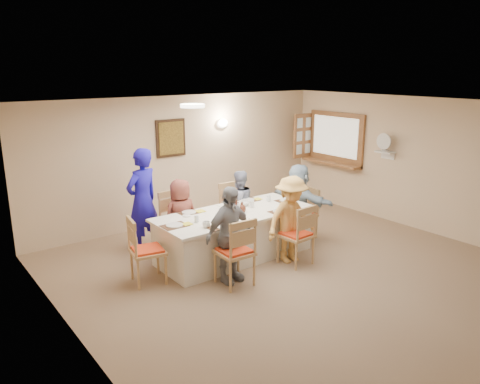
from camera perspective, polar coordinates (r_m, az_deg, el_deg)
ground at (r=7.11m, az=8.27°, el=-10.30°), size 7.00×7.00×0.00m
room_walls at (r=6.61m, az=8.76°, el=1.66°), size 7.00×7.00×7.00m
wall_picture at (r=9.13m, az=-8.42°, el=6.52°), size 0.62×0.05×0.72m
wall_sconce at (r=9.71m, az=-2.14°, el=8.36°), size 0.26×0.09×0.18m
ceiling_light at (r=7.00m, az=-5.81°, el=10.42°), size 0.36×0.36×0.05m
serving_hatch at (r=10.54m, az=11.62°, el=6.40°), size 0.06×1.50×1.15m
hatch_sill at (r=10.54m, az=11.03°, el=3.53°), size 0.30×1.50×0.05m
shutter_door at (r=10.86m, az=7.68°, el=6.82°), size 0.55×0.04×1.00m
fan_shelf at (r=9.67m, az=17.28°, el=4.67°), size 0.22×0.36×0.03m
desk_fan at (r=9.62m, az=17.25°, el=5.53°), size 0.30×0.30×0.28m
dining_table at (r=7.64m, az=-0.65°, el=-5.22°), size 2.60×1.10×0.76m
chair_back_left at (r=7.92m, az=-7.62°, el=-3.62°), size 0.52×0.52×1.02m
chair_back_right at (r=8.55m, az=-0.62°, el=-2.21°), size 0.50×0.50×0.98m
chair_front_left at (r=6.66m, az=-0.69°, el=-7.15°), size 0.51×0.51×1.02m
chair_front_right at (r=7.39m, az=6.83°, el=-5.09°), size 0.50×0.50×0.99m
chair_left_end at (r=6.85m, az=-11.19°, el=-6.91°), size 0.56×0.56×1.00m
chair_right_end at (r=8.58m, az=7.70°, el=-2.54°), size 0.49×0.49×0.91m
diner_back_left at (r=7.78m, az=-7.21°, el=-2.99°), size 0.62×0.41×1.26m
diner_back_right at (r=8.42m, az=-0.14°, el=-1.55°), size 0.62×0.49×1.24m
diner_front_left at (r=6.68m, az=-1.31°, el=-5.25°), size 0.91×0.52×1.42m
diner_front_right at (r=7.41m, az=6.23°, el=-3.36°), size 0.95×0.59×1.40m
diner_right_end at (r=8.42m, az=7.12°, el=-1.19°), size 1.39×0.75×1.38m
caregiver at (r=7.92m, az=-11.80°, el=-1.02°), size 0.89×0.80×1.76m
placemat_fl at (r=6.86m, az=-2.59°, el=-4.23°), size 0.37×0.27×0.01m
plate_fl at (r=6.86m, az=-2.59°, el=-4.15°), size 0.24×0.24×0.01m
napkin_fl at (r=6.92m, az=-1.13°, el=-3.99°), size 0.13×0.13×0.01m
placemat_fr at (r=7.57m, az=4.90°, el=-2.41°), size 0.34×0.25×0.01m
plate_fr at (r=7.57m, az=4.90°, el=-2.33°), size 0.23×0.23×0.01m
napkin_fr at (r=7.65m, az=6.15°, el=-2.20°), size 0.14×0.14×0.01m
placemat_bl at (r=7.53m, az=-6.24°, el=-2.53°), size 0.32×0.24×0.01m
plate_bl at (r=7.53m, az=-6.24°, el=-2.46°), size 0.23×0.23×0.01m
napkin_bl at (r=7.58m, az=-4.88°, el=-2.33°), size 0.14×0.14×0.01m
placemat_br at (r=8.18m, az=0.96°, el=-1.01°), size 0.38×0.28×0.01m
plate_br at (r=8.18m, az=0.96°, el=-0.95°), size 0.23×0.23×0.01m
napkin_br at (r=8.25m, az=2.16°, el=-0.84°), size 0.13×0.13×0.01m
placemat_le at (r=6.95m, az=-7.98°, el=-4.10°), size 0.38×0.28×0.01m
plate_le at (r=6.95m, az=-7.98°, el=-4.03°), size 0.25×0.25×0.02m
napkin_le at (r=6.99m, az=-6.49°, el=-3.88°), size 0.14×0.14×0.01m
placemat_re at (r=8.20m, az=5.64°, el=-1.05°), size 0.35×0.26×0.01m
plate_re at (r=8.20m, az=5.64°, el=-0.98°), size 0.23×0.23×0.01m
napkin_re at (r=8.29m, az=6.79°, el=-0.87°), size 0.14×0.14×0.01m
teacup_a at (r=6.83m, az=-4.13°, el=-3.97°), size 0.20×0.20×0.09m
teacup_b at (r=8.14m, az=-0.76°, el=-0.78°), size 0.13×0.13×0.09m
bowl_a at (r=7.14m, az=-0.97°, el=-3.25°), size 0.28×0.28×0.05m
bowl_b at (r=7.89m, az=0.44°, el=-1.41°), size 0.29×0.29×0.07m
condiment_ketchup at (r=7.44m, az=-1.00°, el=-1.67°), size 0.11×0.11×0.25m
condiment_brown at (r=7.58m, az=-0.44°, el=-1.59°), size 0.15×0.16×0.20m
condiment_malt at (r=7.51m, az=0.24°, el=-1.83°), size 0.17×0.17×0.17m
drinking_glass at (r=7.45m, az=-1.81°, el=-2.21°), size 0.07×0.07×0.10m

